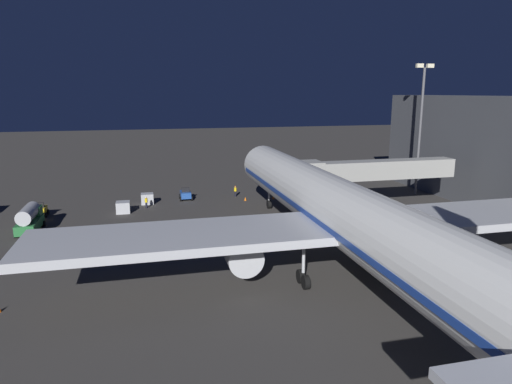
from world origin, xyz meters
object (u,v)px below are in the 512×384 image
Objects in this scene: traffic_cone_nose_port at (273,197)px; jet_bridge at (365,171)px; baggage_tug_lead at (40,211)px; fuel_tanker at (29,218)px; pushback_tug at (186,195)px; baggage_container_far_row at (123,207)px; baggage_container_near_belt at (147,199)px; airliner_at_gate at (346,216)px; ground_crew_by_belt_loader at (146,202)px; traffic_cone_nose_starboard at (245,199)px; ground_crew_marshaller_fwd at (235,191)px; apron_floodlight_mast at (421,121)px.

jet_bridge is at bearing 134.44° from traffic_cone_nose_port.
fuel_tanker is at bearing 92.49° from baggage_tug_lead.
fuel_tanker is at bearing 15.89° from traffic_cone_nose_port.
pushback_tug reaches higher than traffic_cone_nose_port.
jet_bridge is 33.25m from baggage_container_far_row.
baggage_container_near_belt reaches higher than traffic_cone_nose_port.
jet_bridge is 15.27m from traffic_cone_nose_port.
airliner_at_gate is at bearing 117.58° from baggage_container_near_belt.
jet_bridge reaches higher than ground_crew_by_belt_loader.
traffic_cone_nose_port and traffic_cone_nose_starboard have the same top height.
baggage_container_far_row is (19.90, -27.42, -4.82)m from airliner_at_gate.
ground_crew_by_belt_loader is 19.06m from traffic_cone_nose_port.
traffic_cone_nose_starboard is at bearing 108.69° from ground_crew_marshaller_fwd.
ground_crew_by_belt_loader is 14.22m from ground_crew_marshaller_fwd.
baggage_tug_lead is at bearing -42.73° from airliner_at_gate.
ground_crew_marshaller_fwd is at bearing -173.82° from baggage_container_near_belt.
fuel_tanker is at bearing -1.30° from jet_bridge.
airliner_at_gate is at bearing 59.00° from jet_bridge.
baggage_container_near_belt is (28.83, -11.58, -4.94)m from jet_bridge.
pushback_tug is at bearing -148.11° from fuel_tanker.
traffic_cone_nose_port is at bearing 175.77° from baggage_container_near_belt.
apron_floodlight_mast reaches higher than jet_bridge.
airliner_at_gate is 31.01m from traffic_cone_nose_port.
apron_floodlight_mast is 8.95× the size of baggage_tug_lead.
ground_crew_by_belt_loader is (0.17, 2.51, 0.15)m from baggage_container_near_belt.
fuel_tanker is (55.70, 7.17, -9.98)m from apron_floodlight_mast.
apron_floodlight_mast reaches higher than ground_crew_marshaller_fwd.
airliner_at_gate is 24.04× the size of pushback_tug.
ground_crew_marshaller_fwd is at bearing -40.34° from jet_bridge.
apron_floodlight_mast reaches higher than baggage_tug_lead.
baggage_tug_lead reaches higher than baggage_container_far_row.
baggage_container_near_belt is 2.52m from ground_crew_by_belt_loader.
airliner_at_gate is at bearing 137.27° from baggage_tug_lead.
apron_floodlight_mast reaches higher than airliner_at_gate.
fuel_tanker is 3.38× the size of baggage_container_near_belt.
baggage_container_near_belt is (-13.55, -10.62, -0.87)m from fuel_tanker.
fuel_tanker reaches higher than baggage_tug_lead.
apron_floodlight_mast is 7.75× the size of pushback_tug.
ground_crew_by_belt_loader is 14.67m from traffic_cone_nose_starboard.
airliner_at_gate is 23.67m from jet_bridge.
jet_bridge is (-12.19, -20.28, 0.12)m from airliner_at_gate.
baggage_container_far_row is (8.97, 5.82, -0.01)m from pushback_tug.
apron_floodlight_mast is 11.56× the size of baggage_container_near_belt.
ground_crew_by_belt_loader is at bearing -175.09° from baggage_tug_lead.
baggage_container_near_belt is 13.56m from ground_crew_marshaller_fwd.
pushback_tug is 1.56× the size of ground_crew_by_belt_loader.
baggage_tug_lead is (56.00, 0.24, -10.85)m from apron_floodlight_mast.
airliner_at_gate reaches higher than jet_bridge.
ground_crew_by_belt_loader is (-13.68, -1.18, 0.14)m from baggage_tug_lead.
apron_floodlight_mast is at bearing -172.66° from fuel_tanker.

